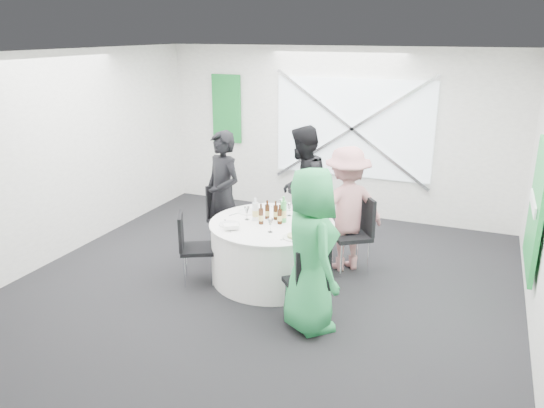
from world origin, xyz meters
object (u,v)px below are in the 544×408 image
at_px(person_woman_pink, 346,209).
at_px(person_man_back_left, 223,195).
at_px(green_water_bottle, 284,212).
at_px(person_woman_green, 310,250).
at_px(chair_front_left, 191,243).
at_px(chair_front_right, 309,279).
at_px(clear_water_bottle, 255,212).
at_px(chair_back_left, 224,213).
at_px(person_man_back, 302,188).
at_px(chair_back, 306,219).
at_px(chair_back_right, 358,228).
at_px(banquet_table, 272,250).

bearing_deg(person_woman_pink, person_man_back_left, -33.67).
bearing_deg(green_water_bottle, person_woman_green, -55.61).
bearing_deg(person_woman_pink, chair_front_left, -6.31).
xyz_separation_m(chair_front_right, clear_water_bottle, (-1.01, 0.88, 0.34)).
bearing_deg(chair_back_left, clear_water_bottle, -97.14).
bearing_deg(person_man_back, chair_back, 37.23).
xyz_separation_m(person_woman_green, green_water_bottle, (-0.68, 0.99, 0.01)).
height_order(chair_back_right, person_woman_green, person_woman_green).
height_order(chair_back_right, person_woman_pink, person_woman_pink).
distance_m(chair_front_right, clear_water_bottle, 1.38).
height_order(chair_back, chair_front_left, chair_front_left).
relative_size(person_woman_green, green_water_bottle, 5.28).
distance_m(chair_back, clear_water_bottle, 1.12).
height_order(chair_back_left, chair_front_right, chair_back_left).
relative_size(person_man_back, clear_water_bottle, 6.16).
distance_m(banquet_table, clear_water_bottle, 0.54).
bearing_deg(clear_water_bottle, person_man_back_left, 146.47).
bearing_deg(person_woman_green, person_man_back, -19.75).
bearing_deg(person_woman_pink, person_man_back, -72.45).
xyz_separation_m(banquet_table, chair_front_right, (0.78, -0.88, 0.15)).
xyz_separation_m(person_woman_pink, person_woman_green, (0.03, -1.59, 0.05)).
xyz_separation_m(chair_back_left, person_woman_pink, (1.73, 0.10, 0.25)).
relative_size(chair_front_right, person_woman_green, 0.51).
height_order(chair_back_left, person_man_back_left, person_man_back_left).
bearing_deg(person_man_back, chair_front_left, -28.93).
bearing_deg(person_woman_green, clear_water_bottle, 7.09).
bearing_deg(chair_front_left, chair_back, -62.14).
xyz_separation_m(chair_back, person_man_back, (-0.11, 0.14, 0.40)).
relative_size(chair_back, chair_front_right, 0.93).
relative_size(banquet_table, chair_front_right, 1.73).
xyz_separation_m(chair_front_right, person_man_back_left, (-1.70, 1.34, 0.35)).
distance_m(chair_front_left, clear_water_bottle, 0.89).
distance_m(chair_back_left, person_man_back_left, 0.33).
bearing_deg(chair_front_left, person_man_back_left, -26.76).
xyz_separation_m(chair_back, chair_front_left, (-1.00, -1.48, 0.04)).
relative_size(chair_back_left, clear_water_bottle, 3.36).
bearing_deg(banquet_table, chair_back_left, 149.52).
distance_m(person_man_back_left, person_man_back, 1.14).
xyz_separation_m(chair_back_right, chair_front_right, (-0.15, -1.54, -0.06)).
bearing_deg(green_water_bottle, chair_front_right, -55.30).
xyz_separation_m(person_woman_green, clear_water_bottle, (-1.03, 0.92, -0.01)).
height_order(banquet_table, clear_water_bottle, clear_water_bottle).
xyz_separation_m(chair_back_left, chair_front_left, (0.07, -1.04, -0.04)).
xyz_separation_m(chair_front_right, green_water_bottle, (-0.66, 0.95, 0.36)).
xyz_separation_m(chair_back_left, green_water_bottle, (1.09, -0.50, 0.32)).
distance_m(person_man_back, clear_water_bottle, 1.17).
height_order(green_water_bottle, clear_water_bottle, green_water_bottle).
bearing_deg(chair_back_left, banquet_table, -90.00).
relative_size(person_man_back_left, person_woman_green, 1.00).
distance_m(chair_back_left, person_woman_pink, 1.75).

